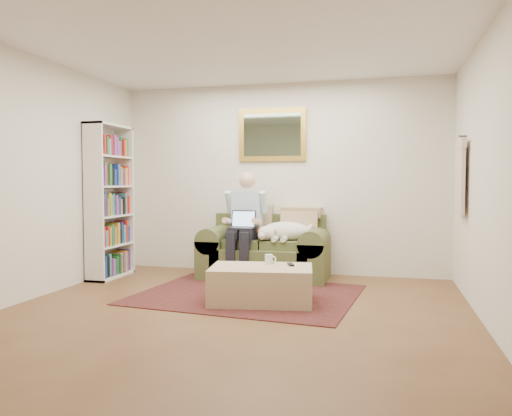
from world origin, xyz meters
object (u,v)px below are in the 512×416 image
at_px(seated_man, 244,226).
at_px(bookshelf, 110,201).
at_px(sleeping_dog, 286,231).
at_px(ottoman, 261,285).
at_px(laptop, 242,224).
at_px(coffee_mug, 269,259).
at_px(sofa, 265,256).

bearing_deg(seated_man, bookshelf, -170.20).
relative_size(seated_man, sleeping_dog, 2.04).
relative_size(sleeping_dog, ottoman, 0.65).
distance_m(seated_man, bookshelf, 1.80).
distance_m(laptop, sleeping_dog, 0.56).
relative_size(sleeping_dog, bookshelf, 0.34).
bearing_deg(coffee_mug, sofa, 105.39).
bearing_deg(coffee_mug, bookshelf, 163.35).
distance_m(laptop, bookshelf, 1.78).
height_order(laptop, coffee_mug, laptop).
distance_m(sofa, sleeping_dog, 0.46).
xyz_separation_m(sleeping_dog, bookshelf, (-2.28, -0.37, 0.37)).
height_order(seated_man, sleeping_dog, seated_man).
height_order(sofa, bookshelf, bookshelf).
bearing_deg(ottoman, coffee_mug, 80.58).
bearing_deg(sleeping_dog, bookshelf, -170.83).
height_order(laptop, ottoman, laptop).
distance_m(sofa, ottoman, 1.37).
height_order(coffee_mug, bookshelf, bookshelf).
xyz_separation_m(sofa, ottoman, (0.28, -1.34, -0.09)).
height_order(seated_man, laptop, seated_man).
xyz_separation_m(sofa, laptop, (-0.25, -0.21, 0.44)).
height_order(seated_man, ottoman, seated_man).
bearing_deg(sofa, coffee_mug, -74.61).
bearing_deg(sofa, seated_man, -148.55).
bearing_deg(laptop, sofa, 41.02).
xyz_separation_m(sofa, seated_man, (-0.25, -0.15, 0.41)).
relative_size(seated_man, coffee_mug, 13.77).
bearing_deg(ottoman, sleeping_dog, 89.40).
height_order(ottoman, coffee_mug, coffee_mug).
height_order(sleeping_dog, bookshelf, bookshelf).
height_order(sofa, laptop, laptop).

